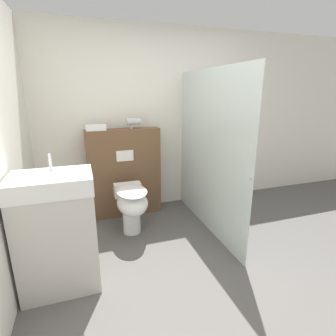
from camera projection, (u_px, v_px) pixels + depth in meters
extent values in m
plane|color=#565451|center=(210.00, 281.00, 2.38)|extent=(12.00, 12.00, 0.00)
cube|color=silver|center=(154.00, 121.00, 3.71)|extent=(8.00, 0.06, 2.50)
cube|color=brown|center=(125.00, 173.00, 3.55)|extent=(0.96, 0.20, 1.19)
cube|color=white|center=(125.00, 156.00, 3.38)|extent=(0.22, 0.01, 0.14)
cube|color=silver|center=(209.00, 153.00, 3.10)|extent=(0.01, 1.74, 1.91)
sphere|color=#B2B2B7|center=(252.00, 178.00, 2.35)|extent=(0.04, 0.04, 0.04)
cylinder|color=white|center=(132.00, 217.00, 3.16)|extent=(0.21, 0.21, 0.40)
ellipsoid|color=white|center=(132.00, 203.00, 3.02)|extent=(0.35, 0.50, 0.27)
ellipsoid|color=white|center=(132.00, 191.00, 2.98)|extent=(0.34, 0.49, 0.02)
cube|color=white|center=(128.00, 189.00, 3.28)|extent=(0.33, 0.15, 0.16)
cube|color=beige|center=(59.00, 240.00, 2.23)|extent=(0.62, 0.44, 0.89)
cube|color=white|center=(51.00, 183.00, 2.08)|extent=(0.64, 0.45, 0.14)
cylinder|color=silver|center=(50.00, 162.00, 2.15)|extent=(0.02, 0.02, 0.14)
cylinder|color=#B7B7BC|center=(134.00, 121.00, 3.39)|extent=(0.18, 0.09, 0.09)
cone|color=#B7B7BC|center=(141.00, 121.00, 3.42)|extent=(0.03, 0.07, 0.07)
cylinder|color=#B7B7BC|center=(131.00, 125.00, 3.39)|extent=(0.03, 0.03, 0.08)
cube|color=white|center=(96.00, 128.00, 3.26)|extent=(0.24, 0.16, 0.07)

